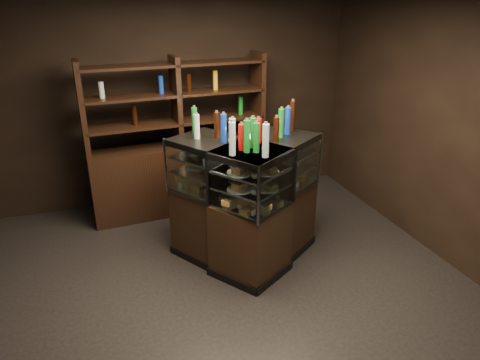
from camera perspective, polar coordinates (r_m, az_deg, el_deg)
name	(u,v)px	position (r m, az deg, el deg)	size (l,w,h in m)	color
ground	(220,303)	(4.14, -2.63, -16.05)	(5.00, 5.00, 0.00)	black
room_shell	(216,95)	(3.29, -3.24, 11.29)	(5.02, 5.02, 3.01)	black
display_case	(247,223)	(4.50, 0.97, -5.69)	(1.63, 1.36, 1.33)	black
food_display	(248,173)	(4.26, 1.03, 0.88)	(1.27, 1.04, 0.42)	#B0693F
bottles_top	(248,129)	(4.11, 1.06, 6.83)	(1.10, 0.90, 0.30)	yellow
potted_conifer	(254,211)	(4.64, 1.85, -4.14)	(0.41, 0.41, 0.87)	black
back_shelving	(180,166)	(5.60, -8.02, 1.84)	(2.27, 0.57, 2.00)	black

